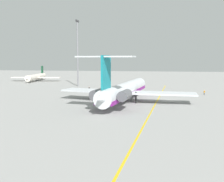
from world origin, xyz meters
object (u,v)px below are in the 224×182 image
(main_jetliner, at_px, (124,90))
(ground_crew_near_nose, at_px, (204,92))
(airliner_far_right, at_px, (36,77))
(ground_crew_near_tail, at_px, (89,88))
(safety_cone_nose, at_px, (186,93))
(light_mast, at_px, (78,51))

(main_jetliner, distance_m, ground_crew_near_nose, 33.04)
(airliner_far_right, height_order, ground_crew_near_tail, airliner_far_right)
(main_jetliner, xyz_separation_m, airliner_far_right, (64.77, 58.66, -1.15))
(safety_cone_nose, bearing_deg, main_jetliner, 139.09)
(main_jetliner, bearing_deg, light_mast, 40.49)
(main_jetliner, height_order, airliner_far_right, main_jetliner)
(airliner_far_right, bearing_deg, ground_crew_near_nose, 55.63)
(main_jetliner, relative_size, light_mast, 1.52)
(airliner_far_right, xyz_separation_m, safety_cone_nose, (-41.93, -78.45, -2.22))
(ground_crew_near_tail, relative_size, safety_cone_nose, 3.31)
(main_jetliner, xyz_separation_m, ground_crew_near_nose, (20.46, -25.82, -2.51))
(main_jetliner, bearing_deg, ground_crew_near_tail, 42.70)
(light_mast, bearing_deg, ground_crew_near_nose, -112.33)
(main_jetliner, relative_size, safety_cone_nose, 83.47)
(ground_crew_near_tail, bearing_deg, ground_crew_near_nose, -82.49)
(main_jetliner, distance_m, ground_crew_near_tail, 29.71)
(airliner_far_right, bearing_deg, safety_cone_nose, 55.17)
(ground_crew_near_nose, relative_size, light_mast, 0.06)
(ground_crew_near_nose, height_order, light_mast, light_mast)
(ground_crew_near_nose, bearing_deg, airliner_far_right, 89.12)
(main_jetliner, bearing_deg, safety_cone_nose, -32.84)
(ground_crew_near_nose, height_order, ground_crew_near_tail, ground_crew_near_tail)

